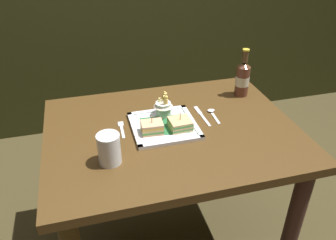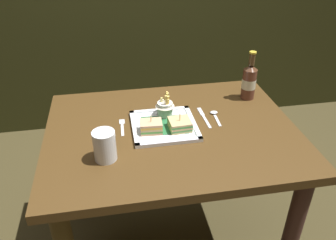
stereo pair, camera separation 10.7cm
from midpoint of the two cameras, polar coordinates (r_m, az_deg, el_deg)
dining_table at (r=1.54m, az=-1.35°, el=-5.64°), size 1.07×0.81×0.76m
square_plate at (r=1.47m, az=-2.77°, el=-1.05°), size 0.28×0.28×0.02m
sandwich_half_left at (r=1.41m, az=-4.86°, el=-1.29°), size 0.09×0.07×0.08m
sandwich_half_right at (r=1.44m, az=-0.09°, el=-0.71°), size 0.09×0.09×0.07m
fries_cup at (r=1.52m, az=-2.83°, el=2.26°), size 0.09×0.09×0.11m
beer_bottle at (r=1.72m, az=10.64°, el=6.89°), size 0.07×0.07×0.24m
water_glass at (r=1.28m, az=-12.20°, el=-5.13°), size 0.09×0.09×0.12m
fork at (r=1.48m, az=-9.83°, el=-1.46°), size 0.03×0.13×0.00m
knife at (r=1.56m, az=3.69°, el=0.79°), size 0.02×0.18×0.00m
spoon at (r=1.58m, az=5.48°, el=1.23°), size 0.04×0.13×0.01m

